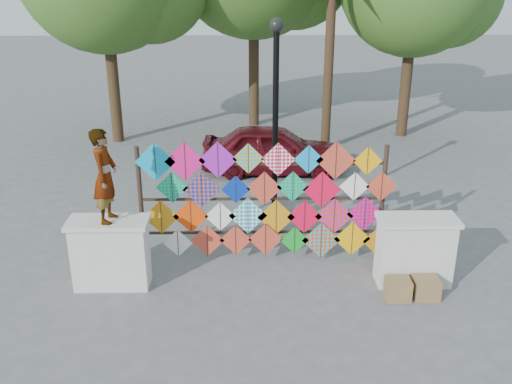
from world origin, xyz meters
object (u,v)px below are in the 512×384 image
kite_rack (266,202)px  vendor_woman (105,176)px  sedan (273,149)px  lamppost (276,109)px

kite_rack → vendor_woman: bearing=-161.3°
kite_rack → vendor_woman: (-2.73, -0.93, 0.87)m
kite_rack → sedan: kite_rack is taller
vendor_woman → lamppost: bearing=-48.6°
vendor_woman → lamppost: size_ratio=0.37×
sedan → vendor_woman: bearing=155.1°
lamppost → kite_rack: bearing=-100.2°
kite_rack → lamppost: size_ratio=1.09×
vendor_woman → kite_rack: bearing=-66.5°
lamppost → sedan: bearing=87.6°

